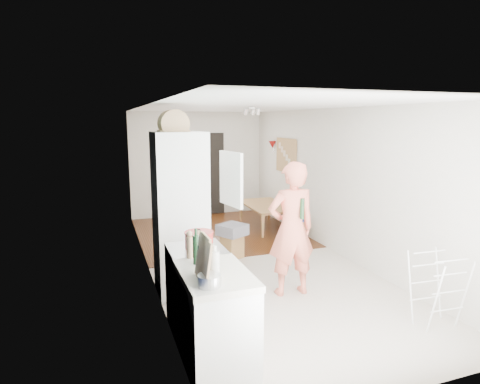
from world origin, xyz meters
TOP-DOWN VIEW (x-y plane):
  - room_shell at (0.00, 0.00)m, footprint 3.20×7.00m
  - floor at (0.00, 0.00)m, footprint 3.20×7.00m
  - wood_floor_overlay at (0.00, 1.85)m, footprint 3.20×3.30m
  - sage_wall_panel at (-1.59, -2.00)m, footprint 0.02×3.00m
  - tile_splashback at (-1.59, -2.55)m, footprint 0.02×1.90m
  - doorway_recess at (0.20, 3.48)m, footprint 0.90×0.04m
  - base_cabinet at (-1.30, -2.55)m, footprint 0.60×0.90m
  - worktop at (-1.30, -2.55)m, footprint 0.62×0.92m
  - range_cooker at (-1.30, -1.80)m, footprint 0.60×0.60m
  - cooker_top at (-1.30, -1.80)m, footprint 0.60×0.60m
  - fridge_housing at (-1.27, -0.78)m, footprint 0.66×0.66m
  - fridge_door at (-0.66, -1.08)m, footprint 0.14×0.56m
  - fridge_interior at (-0.96, -0.78)m, footprint 0.02×0.52m
  - pinboard at (1.58, 1.90)m, footprint 0.03×0.90m
  - pinboard_frame at (1.57, 1.90)m, footprint 0.00×0.94m
  - wall_sconce at (1.54, 2.55)m, footprint 0.18×0.18m
  - person at (0.08, -1.36)m, footprint 0.79×0.54m
  - dining_table at (1.11, 1.80)m, footprint 0.73×1.28m
  - dining_chair at (1.23, 0.79)m, footprint 0.41×0.41m
  - stool at (-0.21, 0.26)m, footprint 0.39×0.39m
  - grey_drape at (-0.20, 0.27)m, footprint 0.55×0.55m
  - drying_rack at (1.24, -2.67)m, footprint 0.46×0.42m
  - bread_bin at (-1.32, -0.74)m, footprint 0.46×0.44m
  - red_casserole at (-1.27, -1.81)m, footprint 0.33×0.33m
  - steel_pan at (-1.43, -2.84)m, footprint 0.23×0.23m
  - held_bottle at (0.16, -1.48)m, footprint 0.06×0.06m
  - bottle_a at (-1.43, -2.55)m, footprint 0.06×0.06m
  - bottle_b at (-1.41, -2.29)m, footprint 0.07×0.07m
  - bottle_c at (-1.33, -2.63)m, footprint 0.12×0.12m
  - pepper_mill_front at (-1.32, -2.02)m, footprint 0.07×0.07m
  - pepper_mill_back at (-1.43, -2.10)m, footprint 0.07×0.07m
  - chopping_boards at (-1.45, -2.73)m, footprint 0.10×0.30m

SIDE VIEW (x-z plane):
  - floor at x=0.00m, z-range -0.01..0.01m
  - wood_floor_overlay at x=0.00m, z-range 0.00..0.01m
  - stool at x=-0.21m, z-range 0.00..0.39m
  - dining_table at x=1.11m, z-range 0.00..0.45m
  - drying_rack at x=1.24m, z-range 0.00..0.84m
  - dining_chair at x=1.23m, z-range 0.00..0.85m
  - base_cabinet at x=-1.30m, z-range 0.00..0.86m
  - range_cooker at x=-1.30m, z-range 0.00..0.88m
  - grey_drape at x=-0.20m, z-range 0.39..0.57m
  - worktop at x=-1.30m, z-range 0.86..0.92m
  - cooker_top at x=-1.30m, z-range 0.88..0.92m
  - steel_pan at x=-1.43m, z-range 0.92..1.02m
  - doorway_recess at x=0.20m, z-range 0.00..2.00m
  - red_casserole at x=-1.27m, z-range 0.92..1.11m
  - pepper_mill_front at x=-1.32m, z-range 0.92..1.12m
  - pepper_mill_back at x=-1.43m, z-range 0.92..1.14m
  - bottle_c at x=-1.33m, z-range 0.92..1.15m
  - person at x=0.08m, z-range 0.00..2.10m
  - bottle_a at x=-1.43m, z-range 0.92..1.19m
  - bottle_b at x=-1.41m, z-range 0.92..1.20m
  - fridge_housing at x=-1.27m, z-range 0.00..2.15m
  - chopping_boards at x=-1.45m, z-range 0.92..1.33m
  - tile_splashback at x=-1.59m, z-range 0.90..1.40m
  - held_bottle at x=0.16m, z-range 1.05..1.32m
  - room_shell at x=0.00m, z-range 0.00..2.50m
  - fridge_door at x=-0.66m, z-range 1.20..1.90m
  - fridge_interior at x=-0.96m, z-range 1.22..1.88m
  - pinboard at x=1.58m, z-range 1.20..1.90m
  - pinboard_frame at x=1.57m, z-range 1.18..1.92m
  - wall_sconce at x=1.54m, z-range 1.67..1.83m
  - sage_wall_panel at x=-1.59m, z-range 1.20..2.50m
  - bread_bin at x=-1.32m, z-range 2.15..2.35m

